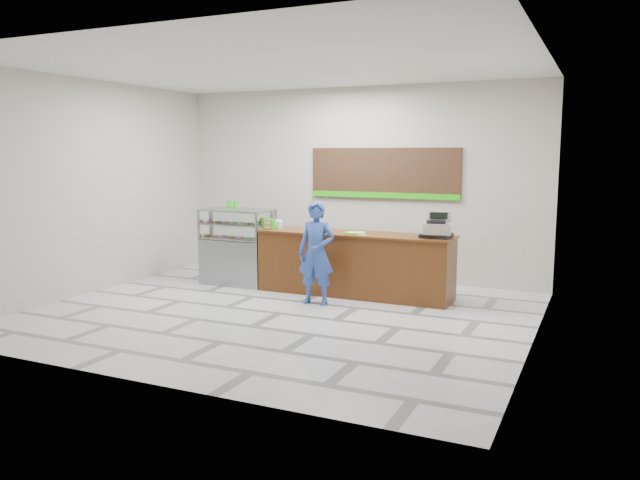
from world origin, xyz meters
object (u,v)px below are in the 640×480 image
at_px(sales_counter, 354,264).
at_px(customer, 316,253).
at_px(cash_register, 438,228).
at_px(serving_tray, 355,233).
at_px(display_case, 238,246).

relative_size(sales_counter, customer, 2.05).
relative_size(cash_register, serving_tray, 1.24).
bearing_deg(customer, serving_tray, 59.19).
distance_m(sales_counter, display_case, 2.23).
relative_size(serving_tray, customer, 0.26).
relative_size(display_case, customer, 0.84).
height_order(sales_counter, display_case, display_case).
height_order(cash_register, serving_tray, cash_register).
xyz_separation_m(display_case, customer, (1.91, -0.78, 0.12)).
relative_size(sales_counter, display_case, 2.45).
xyz_separation_m(display_case, serving_tray, (2.26, -0.08, 0.36)).
bearing_deg(cash_register, serving_tray, 171.30).
relative_size(sales_counter, serving_tray, 7.92).
bearing_deg(serving_tray, cash_register, -14.28).
height_order(sales_counter, cash_register, cash_register).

